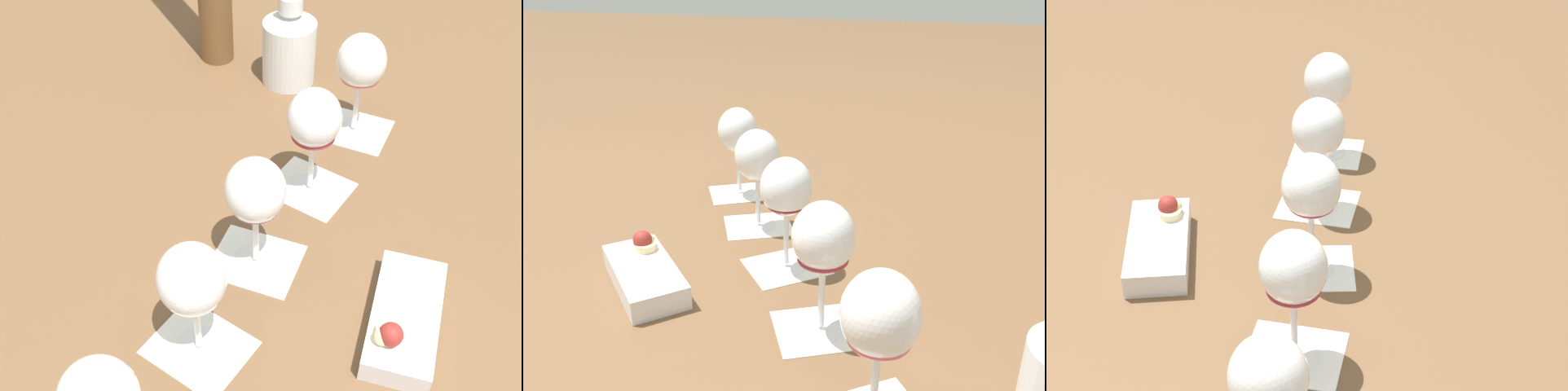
{
  "view_description": "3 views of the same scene",
  "coord_description": "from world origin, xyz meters",
  "views": [
    {
      "loc": [
        0.27,
        0.51,
        0.69
      ],
      "look_at": [
        -0.0,
        0.0,
        0.12
      ],
      "focal_mm": 45.0,
      "sensor_mm": 36.0,
      "label": 1
    },
    {
      "loc": [
        -0.71,
        -0.21,
        0.43
      ],
      "look_at": [
        -0.0,
        0.0,
        0.12
      ],
      "focal_mm": 38.0,
      "sensor_mm": 36.0,
      "label": 2
    },
    {
      "loc": [
        -0.65,
        -0.53,
        0.69
      ],
      "look_at": [
        -0.0,
        0.0,
        0.12
      ],
      "focal_mm": 55.0,
      "sensor_mm": 36.0,
      "label": 3
    }
  ],
  "objects": [
    {
      "name": "ground_plane",
      "position": [
        0.0,
        0.0,
        0.0
      ],
      "size": [
        8.0,
        8.0,
        0.0
      ],
      "primitive_type": "plane",
      "color": "brown"
    },
    {
      "name": "tasting_card_4",
      "position": [
        0.26,
        0.18,
        0.0
      ],
      "size": [
        0.14,
        0.15,
        0.0
      ],
      "color": "white",
      "rests_on": "ground_plane"
    },
    {
      "name": "wine_glass_4",
      "position": [
        0.26,
        0.18,
        0.13
      ],
      "size": [
        0.08,
        0.08,
        0.18
      ],
      "color": "white",
      "rests_on": "tasting_card_4"
    },
    {
      "name": "wine_glass_3",
      "position": [
        0.13,
        0.09,
        0.13
      ],
      "size": [
        0.08,
        0.08,
        0.18
      ],
      "color": "white",
      "rests_on": "tasting_card_3"
    },
    {
      "name": "wine_glass_2",
      "position": [
        0.01,
        0.0,
        0.13
      ],
      "size": [
        0.08,
        0.08,
        0.18
      ],
      "color": "white",
      "rests_on": "tasting_card_2"
    },
    {
      "name": "wine_glass_0",
      "position": [
        -0.27,
        -0.17,
        0.13
      ],
      "size": [
        0.08,
        0.08,
        0.18
      ],
      "color": "white",
      "rests_on": "tasting_card_0"
    },
    {
      "name": "wine_glass_1",
      "position": [
        -0.13,
        -0.09,
        0.13
      ],
      "size": [
        0.08,
        0.08,
        0.18
      ],
      "color": "white",
      "rests_on": "tasting_card_1"
    },
    {
      "name": "snack_dish",
      "position": [
        -0.1,
        0.18,
        0.02
      ],
      "size": [
        0.18,
        0.18,
        0.06
      ],
      "color": "silver",
      "rests_on": "ground_plane"
    },
    {
      "name": "tasting_card_2",
      "position": [
        0.01,
        0.0,
        0.0
      ],
      "size": [
        0.15,
        0.15,
        0.0
      ],
      "color": "white",
      "rests_on": "ground_plane"
    },
    {
      "name": "tasting_card_1",
      "position": [
        -0.13,
        -0.09,
        0.0
      ],
      "size": [
        0.14,
        0.15,
        0.0
      ],
      "color": "white",
      "rests_on": "ground_plane"
    },
    {
      "name": "tasting_card_3",
      "position": [
        0.13,
        0.09,
        0.0
      ],
      "size": [
        0.14,
        0.15,
        0.0
      ],
      "color": "white",
      "rests_on": "ground_plane"
    }
  ]
}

